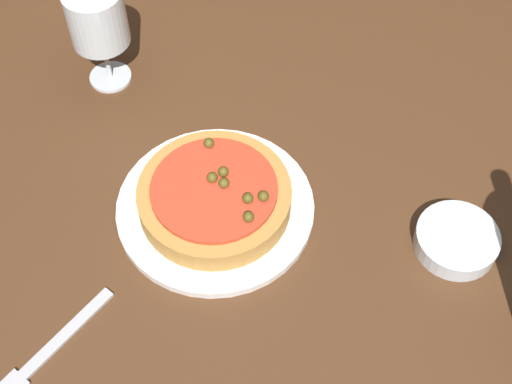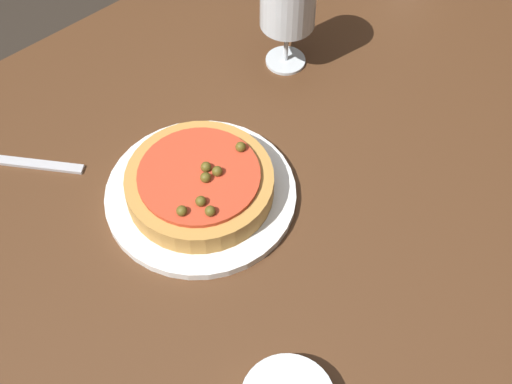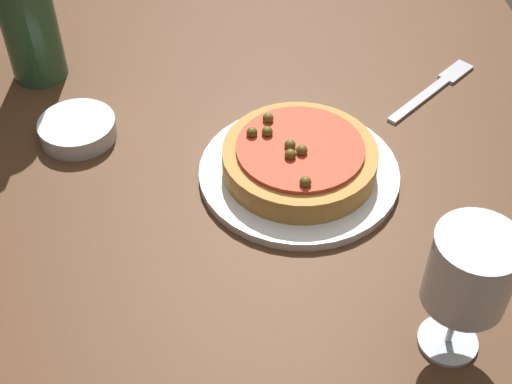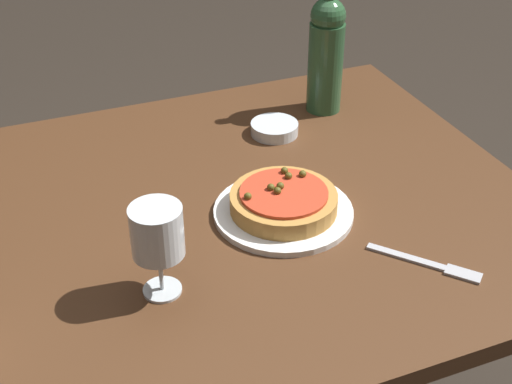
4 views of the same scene
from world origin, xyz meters
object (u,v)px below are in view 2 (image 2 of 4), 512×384
object	(u,v)px
dining_table	(282,229)
wine_glass	(288,3)
dinner_plate	(201,195)
pizza	(200,183)
fork	(6,161)

from	to	relation	value
dining_table	wine_glass	xyz separation A→B (m)	(0.17, 0.18, 0.21)
dinner_plate	wine_glass	world-z (taller)	wine_glass
dinner_plate	wine_glass	size ratio (longest dim) A/B	1.61
dinner_plate	pizza	xyz separation A→B (m)	(-0.00, -0.00, 0.02)
dining_table	pizza	world-z (taller)	pizza
pizza	fork	world-z (taller)	pizza
dining_table	wine_glass	world-z (taller)	wine_glass
wine_glass	fork	xyz separation A→B (m)	(-0.43, 0.11, -0.11)
dining_table	fork	world-z (taller)	fork
pizza	dining_table	bearing A→B (deg)	-34.43
pizza	fork	size ratio (longest dim) A/B	1.23
pizza	wine_glass	bearing A→B (deg)	24.67
dining_table	pizza	bearing A→B (deg)	145.57
pizza	wine_glass	world-z (taller)	wine_glass
fork	wine_glass	bearing A→B (deg)	-144.80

